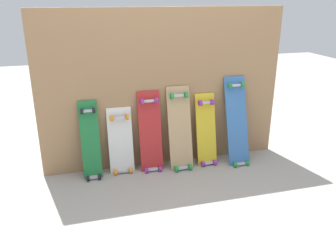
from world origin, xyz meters
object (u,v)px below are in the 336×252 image
object	(u,v)px
skateboard_green	(91,144)
skateboard_red	(151,135)
skateboard_yellow	(206,133)
skateboard_white	(121,144)
skateboard_natural	(180,132)
skateboard_blue	(237,125)

from	to	relation	value
skateboard_green	skateboard_red	distance (m)	0.56
skateboard_green	skateboard_red	size ratio (longest dim) A/B	0.94
skateboard_green	skateboard_yellow	world-z (taller)	skateboard_green
skateboard_white	skateboard_natural	size ratio (longest dim) A/B	0.81
skateboard_green	skateboard_blue	distance (m)	1.44
skateboard_yellow	skateboard_blue	distance (m)	0.32
skateboard_white	skateboard_red	world-z (taller)	skateboard_red
skateboard_natural	skateboard_yellow	world-z (taller)	skateboard_natural
skateboard_green	skateboard_white	bearing A→B (deg)	5.32
skateboard_green	skateboard_natural	distance (m)	0.85
skateboard_green	skateboard_white	size ratio (longest dim) A/B	1.13
skateboard_red	skateboard_yellow	xyz separation A→B (m)	(0.56, -0.01, -0.03)
skateboard_red	skateboard_green	bearing A→B (deg)	-179.23
skateboard_natural	skateboard_blue	xyz separation A→B (m)	(0.58, -0.03, 0.03)
skateboard_white	skateboard_blue	world-z (taller)	skateboard_blue
skateboard_blue	skateboard_natural	bearing A→B (deg)	177.13
skateboard_white	skateboard_green	bearing A→B (deg)	-174.68
skateboard_green	skateboard_yellow	bearing A→B (deg)	-0.16
skateboard_blue	skateboard_red	bearing A→B (deg)	176.10
skateboard_green	skateboard_red	world-z (taller)	skateboard_red
skateboard_green	skateboard_blue	size ratio (longest dim) A/B	0.85
skateboard_green	skateboard_yellow	xyz separation A→B (m)	(1.13, -0.00, -0.00)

